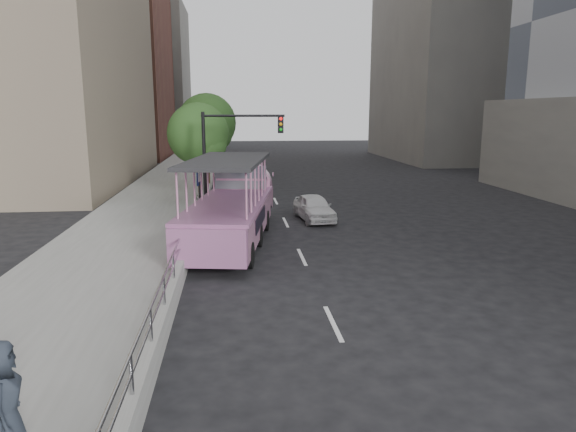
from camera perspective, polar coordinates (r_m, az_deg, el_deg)
name	(u,v)px	position (r m, az deg, el deg)	size (l,w,h in m)	color
ground	(285,297)	(14.88, -0.28, -8.94)	(160.00, 160.00, 0.00)	black
sidewalk	(141,222)	(24.79, -15.99, -0.69)	(5.50, 80.00, 0.30)	#9A9A95
kerb_wall	(181,264)	(16.66, -11.77, -5.20)	(0.24, 30.00, 0.36)	#ACACA7
guardrail	(180,243)	(16.48, -11.86, -2.99)	(0.07, 22.00, 0.71)	#A6A7AB
duck_boat	(234,209)	(21.22, -6.04, 0.82)	(4.10, 10.68, 3.46)	black
car	(314,207)	(25.03, 2.93, 0.97)	(1.48, 3.66, 1.25)	silver
pedestrian_far	(2,401)	(8.66, -29.16, -17.55)	(0.88, 0.58, 1.81)	#272E39
parking_sign	(199,188)	(23.86, -9.81, 3.05)	(0.19, 0.61, 2.80)	black
traffic_signal	(228,146)	(26.43, -6.72, 7.75)	(4.20, 0.32, 5.20)	black
street_tree_near	(200,136)	(29.90, -9.76, 8.71)	(3.52, 3.52, 5.72)	#322317
street_tree_far	(208,125)	(35.86, -8.85, 9.96)	(3.97, 3.97, 6.45)	#322317
midrise_brick	(82,40)	(64.54, -21.92, 17.67)	(18.00, 16.00, 26.00)	brown
midrise_stone_a	(487,9)	(63.15, 21.25, 20.63)	(20.00, 20.00, 32.00)	gray
midrise_stone_b	(130,77)	(79.38, -17.13, 14.50)	(16.00, 14.00, 20.00)	gray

